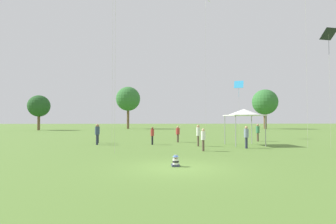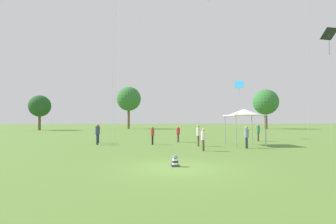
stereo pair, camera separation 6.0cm
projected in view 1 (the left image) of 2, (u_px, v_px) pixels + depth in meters
The scene contains 17 objects.
ground_plane at pixel (177, 168), 12.08m from camera, with size 300.00×300.00×0.00m, color #567A33.
seated_toddler at pixel (176, 162), 12.43m from camera, with size 0.37×0.47×0.55m.
person_standing_0 at pixel (246, 135), 20.41m from camera, with size 0.49×0.49×1.74m.
person_standing_1 at pixel (98, 132), 25.21m from camera, with size 0.43×0.43×1.80m.
person_standing_2 at pixel (258, 131), 27.15m from camera, with size 0.51×0.51×1.80m.
person_standing_3 at pixel (97, 132), 23.41m from camera, with size 0.50×0.50×1.85m.
person_standing_4 at pixel (178, 133), 26.07m from camera, with size 0.49×0.49×1.61m.
person_standing_5 at pixel (203, 137), 18.67m from camera, with size 0.44×0.44×1.61m.
person_standing_6 at pixel (198, 133), 22.07m from camera, with size 0.43×0.43×1.81m.
person_standing_7 at pixel (152, 134), 23.52m from camera, with size 0.40×0.40×1.60m.
canopy_tent at pixel (244, 113), 22.95m from camera, with size 3.06×3.06×3.18m.
kite_0 at pixel (329, 37), 20.82m from camera, with size 1.17×0.94×9.44m.
kite_1 at pixel (205, 1), 33.47m from camera, with size 1.53×1.63×18.54m.
kite_4 at pixel (239, 85), 31.99m from camera, with size 1.26×1.02×7.06m.
distant_tree_0 at pixel (128, 99), 67.17m from camera, with size 6.19×6.19×10.79m.
distant_tree_1 at pixel (39, 106), 57.75m from camera, with size 4.74×4.74×7.72m.
distant_tree_2 at pixel (265, 102), 66.68m from camera, with size 6.42×6.42×10.05m.
Camera 1 is at (-1.22, -12.10, 2.20)m, focal length 28.00 mm.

